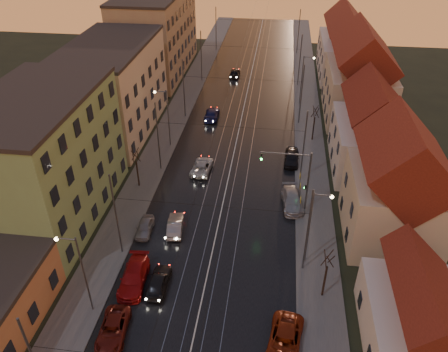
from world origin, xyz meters
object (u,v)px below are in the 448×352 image
at_px(driving_car_0, 159,281).
at_px(parked_left_3, 145,227).
at_px(driving_car_1, 175,225).
at_px(driving_car_4, 235,73).
at_px(parked_right_0, 285,341).
at_px(traffic_light_mast, 299,174).
at_px(parked_left_2, 134,277).
at_px(street_lamp_0, 79,268).
at_px(parked_right_2, 292,157).
at_px(street_lamp_3, 304,75).
at_px(driving_car_2, 202,166).
at_px(street_lamp_1, 313,222).
at_px(parked_right_1, 292,200).
at_px(parked_left_1, 113,329).
at_px(driving_car_3, 212,114).
at_px(street_lamp_2, 166,113).

relative_size(driving_car_0, parked_left_3, 1.14).
height_order(driving_car_1, driving_car_4, driving_car_4).
relative_size(driving_car_1, parked_right_0, 0.78).
height_order(traffic_light_mast, driving_car_4, traffic_light_mast).
height_order(driving_car_4, parked_left_2, parked_left_2).
bearing_deg(street_lamp_0, parked_right_2, 57.11).
height_order(traffic_light_mast, parked_left_2, traffic_light_mast).
distance_m(driving_car_1, parked_left_2, 7.77).
distance_m(street_lamp_3, driving_car_0, 43.08).
distance_m(driving_car_0, driving_car_2, 19.10).
bearing_deg(street_lamp_3, parked_left_3, -115.85).
bearing_deg(parked_left_3, parked_right_0, -42.27).
height_order(street_lamp_1, street_lamp_3, same).
bearing_deg(street_lamp_0, driving_car_1, 65.69).
bearing_deg(driving_car_4, parked_right_1, 105.31).
bearing_deg(street_lamp_3, parked_left_1, -108.48).
bearing_deg(driving_car_3, driving_car_4, -96.39).
bearing_deg(street_lamp_2, street_lamp_3, 41.31).
height_order(street_lamp_0, parked_right_2, street_lamp_0).
xyz_separation_m(driving_car_4, parked_left_1, (-3.36, -57.01, -0.10)).
bearing_deg(driving_car_2, parked_left_3, 75.74).
xyz_separation_m(driving_car_0, driving_car_1, (-0.23, 7.66, -0.02)).
relative_size(driving_car_0, driving_car_4, 0.97).
distance_m(street_lamp_0, driving_car_0, 7.33).
relative_size(driving_car_2, parked_right_1, 0.93).
relative_size(street_lamp_1, driving_car_3, 1.63).
bearing_deg(driving_car_3, street_lamp_3, -154.39).
bearing_deg(parked_left_3, street_lamp_2, 93.01).
relative_size(street_lamp_3, parked_left_2, 1.52).
height_order(traffic_light_mast, parked_left_1, traffic_light_mast).
xyz_separation_m(traffic_light_mast, parked_right_2, (-0.46, 9.73, -3.83)).
bearing_deg(driving_car_1, street_lamp_1, 160.43).
bearing_deg(driving_car_0, parked_left_1, 66.33).
bearing_deg(street_lamp_2, street_lamp_0, -90.00).
relative_size(street_lamp_2, driving_car_1, 1.93).
relative_size(parked_left_2, parked_left_3, 1.45).
xyz_separation_m(parked_left_1, parked_right_2, (13.81, 27.77, 0.14)).
distance_m(driving_car_4, parked_right_1, 39.84).
distance_m(driving_car_3, driving_car_4, 17.97).
bearing_deg(parked_right_0, driving_car_4, 107.68).
height_order(street_lamp_2, parked_right_1, street_lamp_2).
height_order(driving_car_0, parked_right_1, parked_right_1).
distance_m(driving_car_2, parked_left_3, 12.63).
distance_m(street_lamp_1, street_lamp_2, 27.05).
bearing_deg(parked_left_2, parked_right_2, 54.54).
distance_m(driving_car_4, parked_left_3, 44.96).
height_order(traffic_light_mast, driving_car_3, traffic_light_mast).
bearing_deg(traffic_light_mast, driving_car_4, 105.65).
bearing_deg(parked_left_1, parked_left_2, 84.36).
distance_m(driving_car_2, parked_right_0, 25.95).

